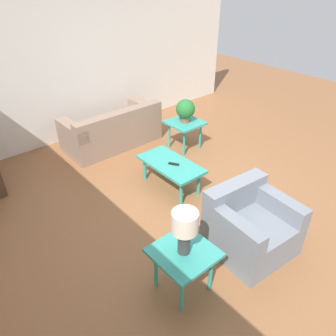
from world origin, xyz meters
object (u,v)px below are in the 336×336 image
at_px(sofa, 113,131).
at_px(armchair, 249,226).
at_px(side_table_plant, 185,125).
at_px(side_table_lamp, 184,256).
at_px(table_lamp, 185,227).
at_px(coffee_table, 171,166).
at_px(potted_plant, 185,110).

relative_size(sofa, armchair, 1.87).
relative_size(sofa, side_table_plant, 3.00).
relative_size(side_table_lamp, table_lamp, 1.20).
bearing_deg(sofa, coffee_table, 86.71).
xyz_separation_m(sofa, side_table_plant, (-0.94, -0.94, 0.16)).
height_order(side_table_plant, table_lamp, table_lamp).
bearing_deg(table_lamp, potted_plant, -43.09).
height_order(coffee_table, potted_plant, potted_plant).
distance_m(side_table_lamp, potted_plant, 3.12).
bearing_deg(side_table_lamp, table_lamp, 90.00).
bearing_deg(table_lamp, side_table_plant, -43.09).
xyz_separation_m(armchair, potted_plant, (2.33, -1.13, 0.44)).
relative_size(sofa, potted_plant, 4.26).
xyz_separation_m(potted_plant, table_lamp, (-2.27, 2.12, 0.09)).
height_order(coffee_table, side_table_lamp, side_table_lamp).
xyz_separation_m(side_table_plant, table_lamp, (-2.27, 2.12, 0.39)).
bearing_deg(table_lamp, sofa, -20.21).
relative_size(coffee_table, side_table_lamp, 1.76).
height_order(armchair, side_table_plant, armchair).
distance_m(coffee_table, table_lamp, 1.90).
distance_m(coffee_table, side_table_lamp, 1.85).
distance_m(sofa, coffee_table, 1.73).
xyz_separation_m(side_table_lamp, table_lamp, (0.00, 0.00, 0.39)).
bearing_deg(side_table_lamp, coffee_table, -36.78).
distance_m(sofa, potted_plant, 1.41).
relative_size(side_table_lamp, potted_plant, 1.42).
bearing_deg(side_table_plant, table_lamp, 136.91).
bearing_deg(coffee_table, potted_plant, -52.15).
xyz_separation_m(coffee_table, side_table_lamp, (-1.48, 1.10, 0.08)).
bearing_deg(sofa, side_table_plant, 134.35).
relative_size(sofa, side_table_lamp, 3.00).
bearing_deg(coffee_table, table_lamp, 143.22).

